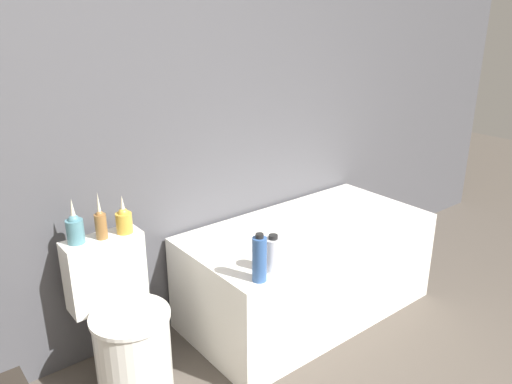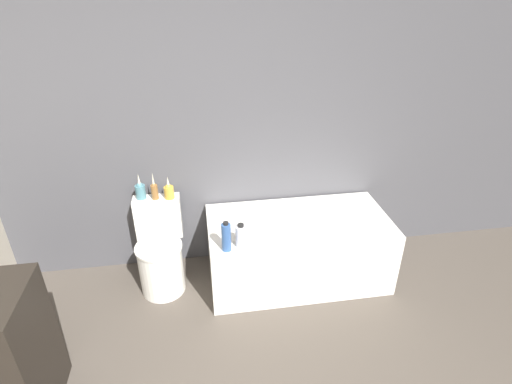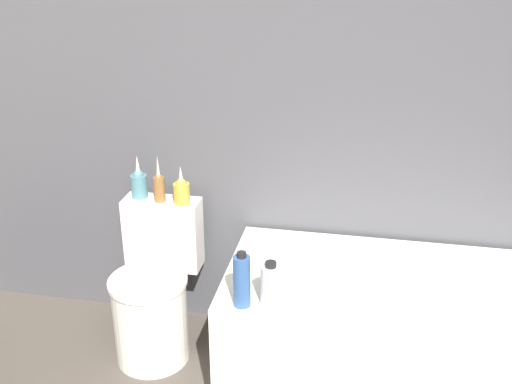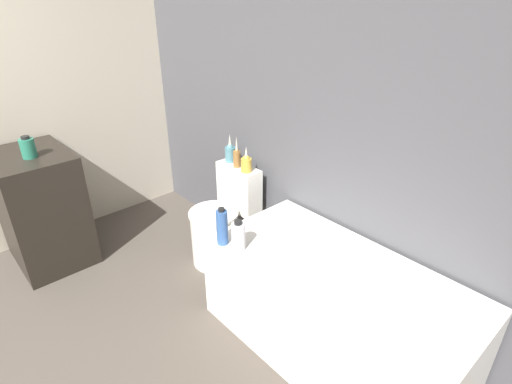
% 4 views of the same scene
% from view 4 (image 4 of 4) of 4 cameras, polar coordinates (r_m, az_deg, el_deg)
% --- Properties ---
extents(wall_back_tiled, '(6.40, 0.06, 2.60)m').
position_cam_4_polar(wall_back_tiled, '(2.61, 4.80, 14.28)').
color(wall_back_tiled, '#4C4C51').
rests_on(wall_back_tiled, ground_plane).
extents(bathtub, '(1.45, 0.72, 0.56)m').
position_cam_4_polar(bathtub, '(2.36, 11.05, -16.12)').
color(bathtub, white).
rests_on(bathtub, ground).
extents(toilet, '(0.37, 0.50, 0.72)m').
position_cam_4_polar(toilet, '(3.01, -5.01, -4.58)').
color(toilet, white).
rests_on(toilet, ground).
extents(vanity_counter, '(0.64, 0.50, 0.86)m').
position_cam_4_polar(vanity_counter, '(3.34, -28.25, -2.06)').
color(vanity_counter, black).
rests_on(vanity_counter, ground).
extents(soap_bottle_glass, '(0.09, 0.09, 0.15)m').
position_cam_4_polar(soap_bottle_glass, '(3.07, -29.80, 5.50)').
color(soap_bottle_glass, '#267259').
rests_on(soap_bottle_glass, vanity_counter).
extents(vase_gold, '(0.08, 0.08, 0.21)m').
position_cam_4_polar(vase_gold, '(2.97, -3.71, 5.69)').
color(vase_gold, teal).
rests_on(vase_gold, toilet).
extents(vase_silver, '(0.05, 0.05, 0.23)m').
position_cam_4_polar(vase_silver, '(2.87, -2.76, 5.02)').
color(vase_silver, olive).
rests_on(vase_silver, toilet).
extents(vase_bronze, '(0.08, 0.08, 0.19)m').
position_cam_4_polar(vase_bronze, '(2.80, -1.40, 4.15)').
color(vase_bronze, gold).
rests_on(vase_bronze, toilet).
extents(shampoo_bottle_tall, '(0.07, 0.07, 0.23)m').
position_cam_4_polar(shampoo_bottle_tall, '(2.28, -4.86, -5.00)').
color(shampoo_bottle_tall, '#335999').
rests_on(shampoo_bottle_tall, bathtub).
extents(shampoo_bottle_short, '(0.08, 0.08, 0.18)m').
position_cam_4_polar(shampoo_bottle_short, '(2.24, -2.54, -6.32)').
color(shampoo_bottle_short, silver).
rests_on(shampoo_bottle_short, bathtub).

